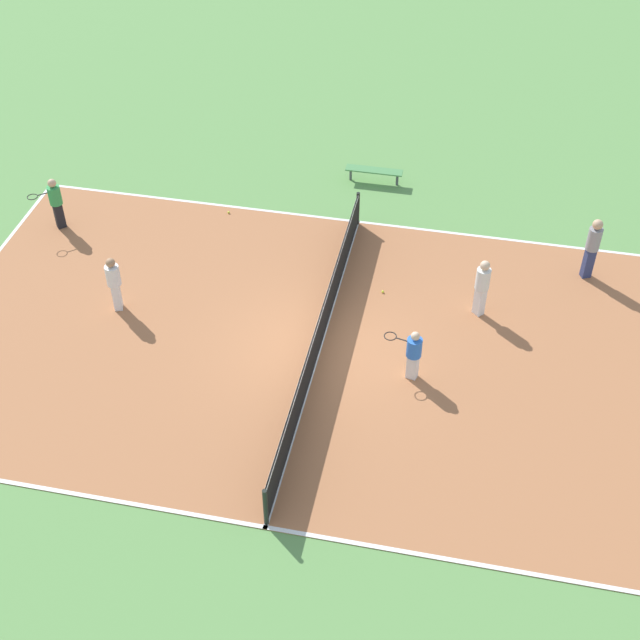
% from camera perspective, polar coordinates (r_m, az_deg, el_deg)
% --- Properties ---
extents(ground_plane, '(80.00, 80.00, 0.00)m').
position_cam_1_polar(ground_plane, '(21.96, -0.00, -1.76)').
color(ground_plane, '#60934C').
extents(court_surface, '(10.96, 19.27, 0.02)m').
position_cam_1_polar(court_surface, '(21.95, -0.00, -1.74)').
color(court_surface, '#AD6B42').
rests_on(court_surface, ground_plane).
extents(tennis_net, '(10.76, 0.10, 1.06)m').
position_cam_1_polar(tennis_net, '(21.58, -0.00, -0.68)').
color(tennis_net, black).
rests_on(tennis_net, court_surface).
extents(bench, '(0.36, 1.75, 0.45)m').
position_cam_1_polar(bench, '(27.69, 3.48, 9.48)').
color(bench, '#4C8C4C').
rests_on(bench, ground_plane).
extents(player_near_blue, '(0.53, 0.98, 1.41)m').
position_cam_1_polar(player_near_blue, '(20.76, 5.99, -2.06)').
color(player_near_blue, white).
rests_on(player_near_blue, court_surface).
extents(player_far_green, '(0.86, 0.92, 1.59)m').
position_cam_1_polar(player_far_green, '(26.43, -16.58, 7.35)').
color(player_far_green, black).
rests_on(player_far_green, court_surface).
extents(player_baseline_gray, '(0.48, 0.48, 1.83)m').
position_cam_1_polar(player_baseline_gray, '(24.47, 17.06, 4.65)').
color(player_baseline_gray, navy).
rests_on(player_baseline_gray, court_surface).
extents(player_near_white, '(0.46, 0.46, 1.60)m').
position_cam_1_polar(player_near_white, '(23.04, -13.05, 2.47)').
color(player_near_white, white).
rests_on(player_near_white, court_surface).
extents(player_far_white, '(0.51, 0.51, 1.67)m').
position_cam_1_polar(player_far_white, '(22.63, 10.34, 2.26)').
color(player_far_white, white).
rests_on(player_far_white, court_surface).
extents(tennis_ball_far_baseline, '(0.07, 0.07, 0.07)m').
position_cam_1_polar(tennis_ball_far_baseline, '(23.54, 4.04, 1.83)').
color(tennis_ball_far_baseline, '#CCE033').
rests_on(tennis_ball_far_baseline, court_surface).
extents(tennis_ball_left_sideline, '(0.07, 0.07, 0.07)m').
position_cam_1_polar(tennis_ball_left_sideline, '(26.53, -5.87, 6.87)').
color(tennis_ball_left_sideline, '#CCE033').
rests_on(tennis_ball_left_sideline, court_surface).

